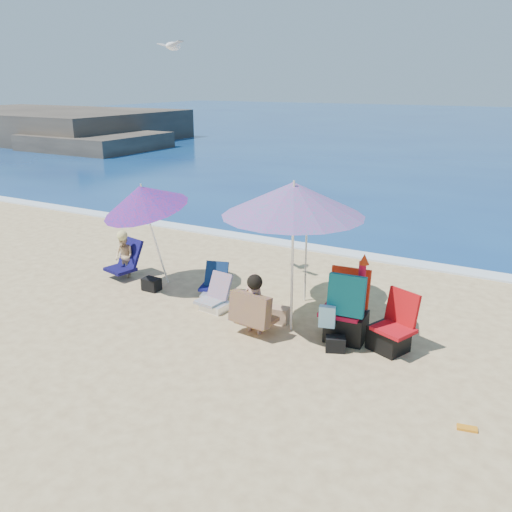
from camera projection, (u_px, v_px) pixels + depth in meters
The scene contains 20 objects.
ground at pixel (241, 345), 8.22m from camera, with size 120.00×120.00×0.00m.
sea at pixel (511, 128), 45.59m from camera, with size 120.00×80.00×0.12m.
foam at pixel (353, 254), 12.45m from camera, with size 120.00×0.50×0.04m.
headland at pixel (47, 130), 37.04m from camera, with size 20.50×11.50×2.60m.
umbrella_turquoise at pixel (293, 199), 7.96m from camera, with size 2.75×2.75×2.48m.
umbrella_striped at pixel (308, 209), 9.36m from camera, with size 1.64×1.64×1.96m.
umbrella_blue at pixel (143, 198), 9.88m from camera, with size 2.14×2.17×2.20m.
furled_umbrella at pixel (361, 294), 8.09m from camera, with size 0.18×0.18×1.44m.
chair_navy at pixel (214, 289), 9.98m from camera, with size 0.69×0.74×0.62m.
chair_rainbow at pixel (215, 300), 9.47m from camera, with size 0.57×0.61×0.62m.
camp_chair_left at pixel (391, 333), 7.98m from camera, with size 0.74×0.74×0.92m.
camp_chair_right at pixel (345, 315), 8.26m from camera, with size 0.74×0.83×1.14m.
person_center at pixel (253, 305), 8.44m from camera, with size 0.71×0.64×1.02m.
person_left at pixel (124, 256), 10.94m from camera, with size 0.67×0.77×0.99m.
bag_black_a at pixel (151, 284), 10.33m from camera, with size 0.33×0.24×0.24m.
bag_tan at pixel (279, 315), 8.95m from camera, with size 0.33×0.25×0.27m.
bag_navy_b at pixel (337, 325), 8.57m from camera, with size 0.42×0.36×0.26m.
bag_black_b at pixel (335, 344), 8.01m from camera, with size 0.35×0.30×0.23m.
orange_item at pixel (467, 428), 6.23m from camera, with size 0.24×0.15×0.03m.
seagull at pixel (173, 46), 9.48m from camera, with size 0.85×0.65×0.15m.
Camera 1 is at (3.79, -6.34, 3.86)m, focal length 37.66 mm.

